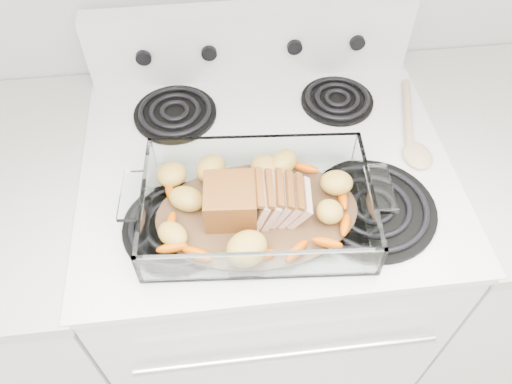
{
  "coord_description": "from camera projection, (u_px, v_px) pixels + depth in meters",
  "views": [
    {
      "loc": [
        -0.1,
        0.94,
        1.72
      ],
      "look_at": [
        -0.04,
        1.52,
        0.99
      ],
      "focal_mm": 35.0,
      "sensor_mm": 36.0,
      "label": 1
    }
  ],
  "objects": [
    {
      "name": "counter_left",
      "position": [
        26.0,
        293.0,
        1.38
      ],
      "size": [
        0.58,
        0.68,
        0.93
      ],
      "color": "white",
      "rests_on": "ground"
    },
    {
      "name": "baking_dish",
      "position": [
        257.0,
        209.0,
        0.94
      ],
      "size": [
        0.42,
        0.28,
        0.08
      ],
      "rotation": [
        0.0,
        0.0,
        -0.08
      ],
      "color": "white",
      "rests_on": "electric_range"
    },
    {
      "name": "counter_right",
      "position": [
        485.0,
        246.0,
        1.48
      ],
      "size": [
        0.58,
        0.68,
        0.93
      ],
      "color": "white",
      "rests_on": "ground"
    },
    {
      "name": "roast_vegetables",
      "position": [
        253.0,
        192.0,
        0.96
      ],
      "size": [
        0.36,
        0.2,
        0.04
      ],
      "rotation": [
        0.0,
        0.0,
        0.31
      ],
      "color": "#CE5800",
      "rests_on": "baking_dish"
    },
    {
      "name": "pork_roast",
      "position": [
        247.0,
        202.0,
        0.92
      ],
      "size": [
        0.2,
        0.1,
        0.08
      ],
      "rotation": [
        0.0,
        0.0,
        0.11
      ],
      "color": "brown",
      "rests_on": "baking_dish"
    },
    {
      "name": "wooden_spoon",
      "position": [
        413.0,
        136.0,
        1.09
      ],
      "size": [
        0.09,
        0.28,
        0.02
      ],
      "rotation": [
        0.0,
        0.0,
        -0.27
      ],
      "color": "beige",
      "rests_on": "electric_range"
    },
    {
      "name": "electric_range",
      "position": [
        263.0,
        266.0,
        1.42
      ],
      "size": [
        0.78,
        0.7,
        1.12
      ],
      "color": "white",
      "rests_on": "ground"
    }
  ]
}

